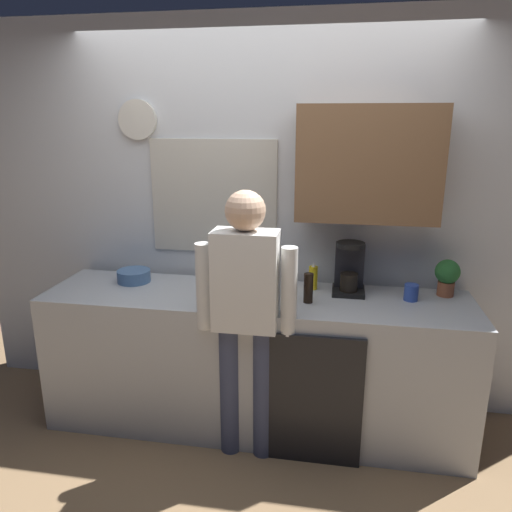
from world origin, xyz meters
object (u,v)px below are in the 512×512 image
bottle_red_vinegar (265,279)px  cup_blue_mug (411,292)px  potted_plant (447,275)px  mixing_bowl (134,276)px  person_at_sink (246,306)px  coffee_maker (349,270)px  bottle_dark_sauce (308,288)px  dish_soap (313,277)px  bottle_olive_oil (273,290)px  storage_canister (238,270)px

bottle_red_vinegar → cup_blue_mug: (0.88, 0.07, -0.06)m
bottle_red_vinegar → potted_plant: potted_plant is taller
mixing_bowl → person_at_sink: bearing=-26.6°
coffee_maker → bottle_dark_sauce: size_ratio=1.83×
bottle_red_vinegar → dish_soap: 0.33m
coffee_maker → potted_plant: coffee_maker is taller
bottle_olive_oil → cup_blue_mug: (0.80, 0.30, -0.08)m
person_at_sink → bottle_red_vinegar: bearing=92.5°
cup_blue_mug → storage_canister: size_ratio=0.59×
storage_canister → person_at_sink: person_at_sink is taller
storage_canister → potted_plant: bearing=-1.3°
coffee_maker → bottle_red_vinegar: bearing=-162.9°
coffee_maker → dish_soap: bearing=175.5°
coffee_maker → cup_blue_mug: (0.37, -0.09, -0.10)m
potted_plant → person_at_sink: bearing=-156.5°
bottle_olive_oil → bottle_red_vinegar: bottle_olive_oil is taller
storage_canister → person_at_sink: size_ratio=0.11×
cup_blue_mug → dish_soap: (-0.60, 0.10, 0.03)m
bottle_dark_sauce → storage_canister: size_ratio=1.06×
bottle_olive_oil → storage_canister: bearing=123.2°
dish_soap → person_at_sink: (-0.34, -0.49, -0.03)m
bottle_dark_sauce → potted_plant: potted_plant is taller
bottle_olive_oil → bottle_red_vinegar: size_ratio=1.14×
bottle_red_vinegar → person_at_sink: person_at_sink is taller
bottle_red_vinegar → mixing_bowl: bearing=173.0°
bottle_dark_sauce → bottle_olive_oil: 0.25m
person_at_sink → dish_soap: bearing=68.4°
bottle_olive_oil → mixing_bowl: bottle_olive_oil is taller
cup_blue_mug → mixing_bowl: 1.79m
person_at_sink → potted_plant: bearing=37.2°
coffee_maker → bottle_dark_sauce: coffee_maker is taller
dish_soap → mixing_bowl: bearing=-177.0°
coffee_maker → storage_canister: size_ratio=1.94×
cup_blue_mug → dish_soap: bearing=170.2°
mixing_bowl → potted_plant: (2.01, 0.08, 0.09)m
bottle_olive_oil → bottle_red_vinegar: bearing=109.0°
potted_plant → dish_soap: (-0.82, -0.02, -0.05)m
bottle_olive_oil → potted_plant: (1.02, 0.42, 0.01)m
potted_plant → dish_soap: size_ratio=1.28×
mixing_bowl → potted_plant: size_ratio=0.96×
cup_blue_mug → bottle_red_vinegar: bearing=-175.4°
person_at_sink → bottle_dark_sauce: bearing=50.0°
bottle_red_vinegar → person_at_sink: (-0.06, -0.31, -0.06)m
bottle_olive_oil → dish_soap: bearing=63.1°
bottle_red_vinegar → potted_plant: 1.12m
coffee_maker → storage_canister: coffee_maker is taller
cup_blue_mug → bottle_dark_sauce: bearing=-167.0°
storage_canister → bottle_olive_oil: bearing=-56.8°
cup_blue_mug → person_at_sink: size_ratio=0.06×
bottle_olive_oil → mixing_bowl: 1.05m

